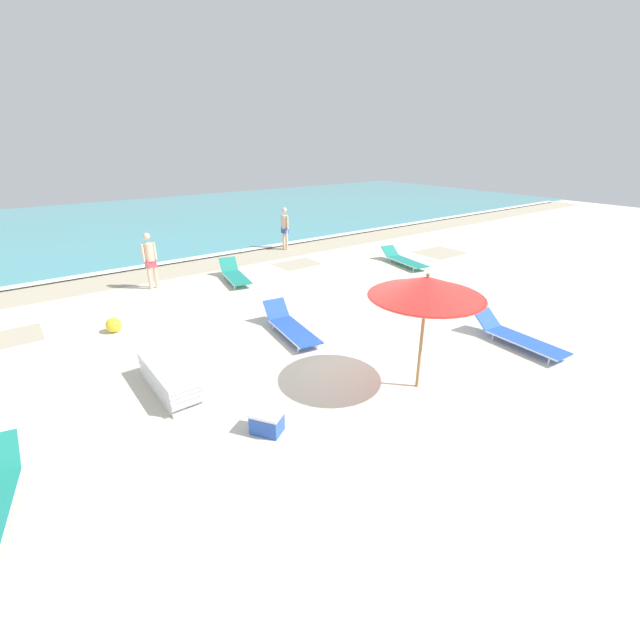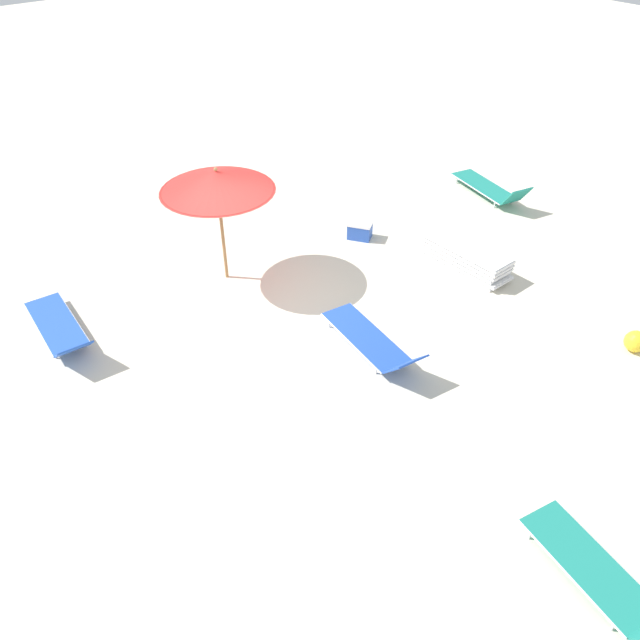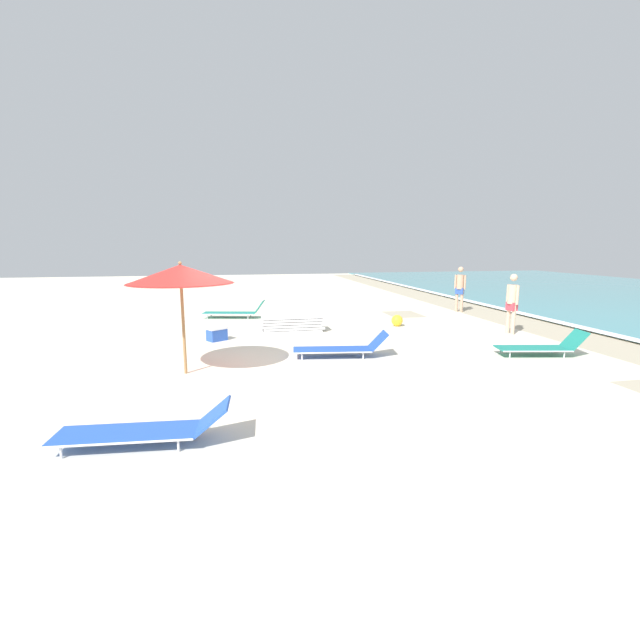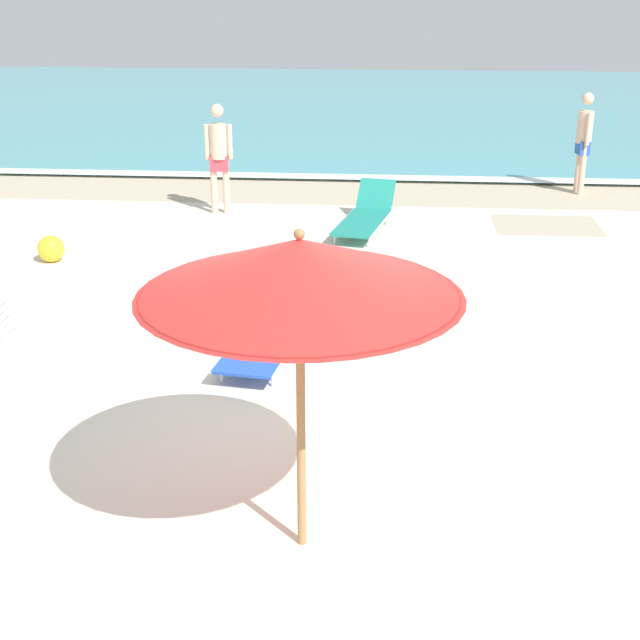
% 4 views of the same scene
% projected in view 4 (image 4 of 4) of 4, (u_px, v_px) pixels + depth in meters
% --- Properties ---
extents(ground_plane, '(60.00, 60.00, 0.16)m').
position_uv_depth(ground_plane, '(305.00, 451.00, 7.56)').
color(ground_plane, beige).
extents(ocean_water, '(60.00, 20.05, 0.07)m').
position_uv_depth(ocean_water, '(371.00, 106.00, 26.09)').
color(ocean_water, teal).
rests_on(ocean_water, ground_plane).
extents(beach_umbrella, '(2.06, 2.06, 2.27)m').
position_uv_depth(beach_umbrella, '(300.00, 269.00, 5.48)').
color(beach_umbrella, '#9E7547').
rests_on(beach_umbrella, ground_plane).
extents(sun_lounger_beside_umbrella, '(0.90, 2.25, 0.58)m').
position_uv_depth(sun_lounger_beside_umbrella, '(272.00, 328.00, 9.36)').
color(sun_lounger_beside_umbrella, blue).
rests_on(sun_lounger_beside_umbrella, ground_plane).
extents(sun_lounger_near_water_left, '(0.97, 2.06, 0.60)m').
position_uv_depth(sun_lounger_near_water_left, '(365.00, 216.00, 13.62)').
color(sun_lounger_near_water_left, '#1E8475').
rests_on(sun_lounger_near_water_left, ground_plane).
extents(beachgoer_shoreline_child, '(0.45, 0.27, 1.76)m').
position_uv_depth(beachgoer_shoreline_child, '(219.00, 152.00, 14.31)').
color(beachgoer_shoreline_child, beige).
rests_on(beachgoer_shoreline_child, ground_plane).
extents(beachgoer_strolling_adult, '(0.27, 0.45, 1.76)m').
position_uv_depth(beachgoer_strolling_adult, '(584.00, 137.00, 15.61)').
color(beachgoer_strolling_adult, beige).
rests_on(beachgoer_strolling_adult, ground_plane).
extents(beach_ball, '(0.37, 0.37, 0.37)m').
position_uv_depth(beach_ball, '(51.00, 249.00, 12.15)').
color(beach_ball, yellow).
rests_on(beach_ball, ground_plane).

